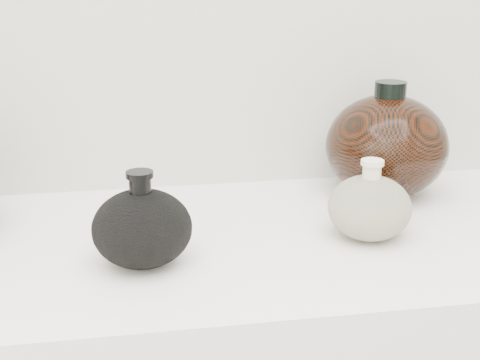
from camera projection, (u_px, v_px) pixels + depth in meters
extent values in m
cube|color=white|center=(231.00, 246.00, 1.00)|extent=(1.20, 0.50, 0.03)
ellipsoid|color=black|center=(142.00, 228.00, 0.89)|extent=(0.14, 0.14, 0.10)
cylinder|color=black|center=(140.00, 186.00, 0.87)|extent=(0.03, 0.03, 0.03)
cylinder|color=black|center=(140.00, 174.00, 0.87)|extent=(0.04, 0.04, 0.01)
ellipsoid|color=beige|center=(370.00, 208.00, 0.98)|extent=(0.15, 0.15, 0.10)
cylinder|color=beige|center=(372.00, 172.00, 0.96)|extent=(0.03, 0.03, 0.03)
cylinder|color=beige|center=(372.00, 162.00, 0.96)|extent=(0.04, 0.04, 0.01)
ellipsoid|color=black|center=(386.00, 146.00, 1.15)|extent=(0.26, 0.26, 0.18)
cylinder|color=black|center=(390.00, 92.00, 1.12)|extent=(0.07, 0.07, 0.03)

